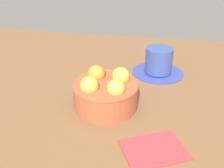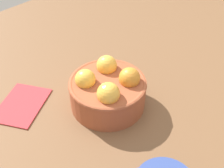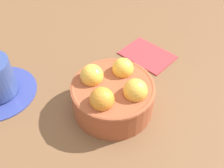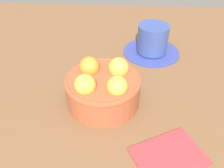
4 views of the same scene
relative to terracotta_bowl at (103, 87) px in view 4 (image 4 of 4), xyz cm
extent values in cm
cube|color=brown|center=(0.01, -0.02, -6.12)|extent=(146.79, 113.85, 4.16)
cylinder|color=#9E4C2D|center=(0.01, -0.02, -0.92)|extent=(15.62, 15.62, 6.25)
torus|color=#9E4C2D|center=(0.01, -0.02, 1.81)|extent=(15.82, 15.82, 1.00)
sphere|color=orange|center=(-3.06, 3.10, 2.96)|extent=(4.33, 4.33, 4.33)
sphere|color=gold|center=(-3.11, -3.09, 2.96)|extent=(4.35, 4.35, 4.35)
sphere|color=gold|center=(3.08, -3.14, 2.96)|extent=(4.13, 4.13, 4.13)
sphere|color=#F3B040|center=(3.13, 3.05, 2.96)|extent=(4.40, 4.40, 4.40)
cylinder|color=#333F92|center=(11.92, 21.29, -3.74)|extent=(15.84, 15.84, 0.60)
cylinder|color=#33478C|center=(11.92, 21.29, 0.38)|extent=(8.37, 8.37, 7.64)
cube|color=#B23338|center=(12.54, -13.44, -3.74)|extent=(14.61, 13.28, 0.60)
camera|label=1|loc=(11.59, -49.62, 29.73)|focal=39.17mm
camera|label=2|loc=(30.11, 28.11, 37.09)|focal=43.37mm
camera|label=3|loc=(-31.38, 11.38, 36.76)|focal=42.14mm
camera|label=4|loc=(4.07, -39.08, 32.20)|focal=38.97mm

